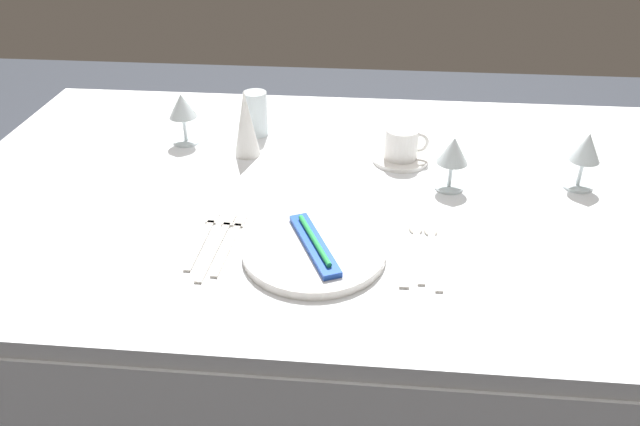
{
  "coord_description": "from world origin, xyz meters",
  "views": [
    {
      "loc": [
        0.07,
        -1.22,
        1.43
      ],
      "look_at": [
        -0.03,
        -0.15,
        0.76
      ],
      "focal_mm": 34.42,
      "sensor_mm": 36.0,
      "label": 1
    }
  ],
  "objects_px": {
    "fork_outer": "(230,242)",
    "napkin_folded": "(246,123)",
    "fork_inner": "(218,243)",
    "wine_glass_right": "(182,109)",
    "drink_tumbler": "(256,116)",
    "fork_salad": "(203,237)",
    "spoon_dessert": "(433,248)",
    "spoon_soup": "(417,244)",
    "toothbrush_package": "(314,244)",
    "wine_glass_centre": "(453,153)",
    "dinner_plate": "(314,251)",
    "wine_glass_left": "(586,151)",
    "coffee_cup_left": "(402,143)",
    "dinner_knife": "(402,253)"
  },
  "relations": [
    {
      "from": "fork_outer",
      "to": "dinner_knife",
      "type": "bearing_deg",
      "value": -1.25
    },
    {
      "from": "fork_salad",
      "to": "spoon_dessert",
      "type": "xyz_separation_m",
      "value": [
        0.45,
        0.0,
        0.0
      ]
    },
    {
      "from": "spoon_dessert",
      "to": "coffee_cup_left",
      "type": "distance_m",
      "value": 0.38
    },
    {
      "from": "fork_inner",
      "to": "fork_outer",
      "type": "bearing_deg",
      "value": 18.56
    },
    {
      "from": "dinner_knife",
      "to": "coffee_cup_left",
      "type": "relative_size",
      "value": 2.11
    },
    {
      "from": "dinner_knife",
      "to": "wine_glass_centre",
      "type": "distance_m",
      "value": 0.3
    },
    {
      "from": "spoon_soup",
      "to": "drink_tumbler",
      "type": "height_order",
      "value": "drink_tumbler"
    },
    {
      "from": "fork_inner",
      "to": "toothbrush_package",
      "type": "bearing_deg",
      "value": -5.37
    },
    {
      "from": "fork_salad",
      "to": "dinner_plate",
      "type": "bearing_deg",
      "value": -9.07
    },
    {
      "from": "wine_glass_left",
      "to": "coffee_cup_left",
      "type": "bearing_deg",
      "value": 166.5
    },
    {
      "from": "dinner_knife",
      "to": "drink_tumbler",
      "type": "height_order",
      "value": "drink_tumbler"
    },
    {
      "from": "fork_outer",
      "to": "fork_inner",
      "type": "xyz_separation_m",
      "value": [
        -0.02,
        -0.01,
        -0.0
      ]
    },
    {
      "from": "dinner_knife",
      "to": "drink_tumbler",
      "type": "relative_size",
      "value": 1.92
    },
    {
      "from": "fork_salad",
      "to": "spoon_soup",
      "type": "xyz_separation_m",
      "value": [
        0.42,
        0.01,
        -0.0
      ]
    },
    {
      "from": "dinner_plate",
      "to": "wine_glass_centre",
      "type": "xyz_separation_m",
      "value": [
        0.28,
        0.29,
        0.08
      ]
    },
    {
      "from": "toothbrush_package",
      "to": "spoon_soup",
      "type": "xyz_separation_m",
      "value": [
        0.2,
        0.05,
        -0.02
      ]
    },
    {
      "from": "spoon_soup",
      "to": "fork_inner",
      "type": "bearing_deg",
      "value": -175.4
    },
    {
      "from": "toothbrush_package",
      "to": "wine_glass_left",
      "type": "distance_m",
      "value": 0.66
    },
    {
      "from": "toothbrush_package",
      "to": "spoon_soup",
      "type": "relative_size",
      "value": 1.02
    },
    {
      "from": "wine_glass_right",
      "to": "toothbrush_package",
      "type": "bearing_deg",
      "value": -50.77
    },
    {
      "from": "spoon_soup",
      "to": "wine_glass_centre",
      "type": "height_order",
      "value": "wine_glass_centre"
    },
    {
      "from": "toothbrush_package",
      "to": "spoon_dessert",
      "type": "relative_size",
      "value": 0.96
    },
    {
      "from": "coffee_cup_left",
      "to": "napkin_folded",
      "type": "bearing_deg",
      "value": -179.89
    },
    {
      "from": "wine_glass_left",
      "to": "dinner_plate",
      "type": "bearing_deg",
      "value": -150.95
    },
    {
      "from": "toothbrush_package",
      "to": "dinner_knife",
      "type": "distance_m",
      "value": 0.17
    },
    {
      "from": "fork_inner",
      "to": "fork_salad",
      "type": "xyz_separation_m",
      "value": [
        -0.03,
        0.02,
        0.0
      ]
    },
    {
      "from": "fork_outer",
      "to": "coffee_cup_left",
      "type": "xyz_separation_m",
      "value": [
        0.34,
        0.39,
        0.04
      ]
    },
    {
      "from": "spoon_dessert",
      "to": "drink_tumbler",
      "type": "relative_size",
      "value": 1.83
    },
    {
      "from": "fork_salad",
      "to": "napkin_folded",
      "type": "bearing_deg",
      "value": 87.36
    },
    {
      "from": "spoon_soup",
      "to": "wine_glass_right",
      "type": "bearing_deg",
      "value": 144.21
    },
    {
      "from": "dinner_knife",
      "to": "wine_glass_left",
      "type": "distance_m",
      "value": 0.51
    },
    {
      "from": "fork_salad",
      "to": "spoon_soup",
      "type": "height_order",
      "value": "spoon_soup"
    },
    {
      "from": "spoon_soup",
      "to": "dinner_plate",
      "type": "bearing_deg",
      "value": -165.92
    },
    {
      "from": "dinner_plate",
      "to": "spoon_dessert",
      "type": "height_order",
      "value": "dinner_plate"
    },
    {
      "from": "fork_outer",
      "to": "toothbrush_package",
      "type": "bearing_deg",
      "value": -8.79
    },
    {
      "from": "fork_outer",
      "to": "fork_inner",
      "type": "height_order",
      "value": "same"
    },
    {
      "from": "fork_inner",
      "to": "dinner_knife",
      "type": "distance_m",
      "value": 0.36
    },
    {
      "from": "dinner_plate",
      "to": "fork_outer",
      "type": "height_order",
      "value": "dinner_plate"
    },
    {
      "from": "wine_glass_centre",
      "to": "wine_glass_left",
      "type": "relative_size",
      "value": 0.95
    },
    {
      "from": "wine_glass_right",
      "to": "napkin_folded",
      "type": "height_order",
      "value": "napkin_folded"
    },
    {
      "from": "spoon_dessert",
      "to": "napkin_folded",
      "type": "bearing_deg",
      "value": 139.52
    },
    {
      "from": "fork_outer",
      "to": "napkin_folded",
      "type": "height_order",
      "value": "napkin_folded"
    },
    {
      "from": "fork_outer",
      "to": "napkin_folded",
      "type": "xyz_separation_m",
      "value": [
        -0.04,
        0.39,
        0.08
      ]
    },
    {
      "from": "toothbrush_package",
      "to": "fork_salad",
      "type": "relative_size",
      "value": 1.02
    },
    {
      "from": "fork_outer",
      "to": "fork_inner",
      "type": "distance_m",
      "value": 0.03
    },
    {
      "from": "wine_glass_right",
      "to": "wine_glass_centre",
      "type": "bearing_deg",
      "value": -15.42
    },
    {
      "from": "fork_outer",
      "to": "napkin_folded",
      "type": "relative_size",
      "value": 1.24
    },
    {
      "from": "spoon_dessert",
      "to": "drink_tumbler",
      "type": "xyz_separation_m",
      "value": [
        -0.44,
        0.5,
        0.05
      ]
    },
    {
      "from": "wine_glass_right",
      "to": "drink_tumbler",
      "type": "distance_m",
      "value": 0.19
    },
    {
      "from": "fork_inner",
      "to": "fork_salad",
      "type": "height_order",
      "value": "same"
    }
  ]
}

